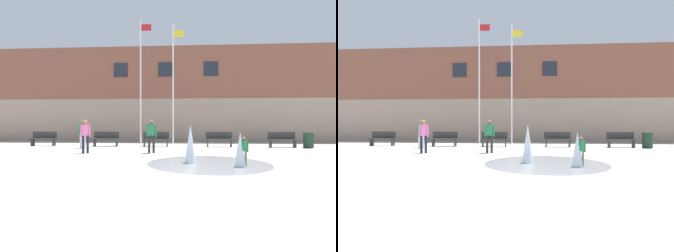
{
  "view_description": "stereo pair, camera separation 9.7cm",
  "coord_description": "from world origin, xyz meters",
  "views": [
    {
      "loc": [
        1.54,
        -6.02,
        1.42
      ],
      "look_at": [
        0.71,
        6.61,
        1.3
      ],
      "focal_mm": 28.0,
      "sensor_mm": 36.0,
      "label": 1
    },
    {
      "loc": [
        1.64,
        -6.01,
        1.42
      ],
      "look_at": [
        0.71,
        6.61,
        1.3
      ],
      "focal_mm": 28.0,
      "sensor_mm": 36.0,
      "label": 2
    }
  ],
  "objects": [
    {
      "name": "flagpole_left",
      "position": [
        -1.56,
        12.17,
        4.63
      ],
      "size": [
        0.8,
        0.1,
        8.76
      ],
      "color": "silver",
      "rests_on": "ground"
    },
    {
      "name": "splash_fountain",
      "position": [
        2.38,
        3.16,
        0.48
      ],
      "size": [
        4.36,
        4.36,
        1.39
      ],
      "color": "gray",
      "rests_on": "ground"
    },
    {
      "name": "trash_can",
      "position": [
        8.69,
        9.66,
        0.45
      ],
      "size": [
        0.56,
        0.56,
        0.9
      ],
      "primitive_type": "cylinder",
      "color": "#193323",
      "rests_on": "ground"
    },
    {
      "name": "child_with_pink_shirt",
      "position": [
        3.45,
        2.68,
        0.58
      ],
      "size": [
        0.31,
        0.24,
        0.99
      ],
      "rotation": [
        0.0,
        0.0,
        2.0
      ],
      "color": "#89755B",
      "rests_on": "ground"
    },
    {
      "name": "adult_in_red",
      "position": [
        -4.3,
        8.55,
        0.93
      ],
      "size": [
        0.5,
        0.25,
        1.59
      ],
      "rotation": [
        0.0,
        0.0,
        -0.14
      ],
      "color": "silver",
      "rests_on": "ground"
    },
    {
      "name": "adult_watching",
      "position": [
        -3.21,
        6.15,
        0.93
      ],
      "size": [
        0.5,
        0.39,
        1.59
      ],
      "rotation": [
        0.0,
        0.0,
        -2.0
      ],
      "color": "#1E233D",
      "rests_on": "ground"
    },
    {
      "name": "adult_near_bench",
      "position": [
        -0.09,
        6.5,
        0.93
      ],
      "size": [
        0.5,
        0.31,
        1.59
      ],
      "rotation": [
        0.0,
        0.0,
        -0.38
      ],
      "color": "#28282D",
      "rests_on": "ground"
    },
    {
      "name": "park_bench_far_right",
      "position": [
        7.28,
        9.92,
        0.48
      ],
      "size": [
        1.6,
        0.44,
        0.91
      ],
      "color": "#28282D",
      "rests_on": "ground"
    },
    {
      "name": "park_bench_near_trashcan",
      "position": [
        3.6,
        10.07,
        0.48
      ],
      "size": [
        1.6,
        0.44,
        0.91
      ],
      "color": "#28282D",
      "rests_on": "ground"
    },
    {
      "name": "park_bench_left_of_flagpoles",
      "position": [
        -3.38,
        9.98,
        0.48
      ],
      "size": [
        1.6,
        0.44,
        0.91
      ],
      "color": "#28282D",
      "rests_on": "ground"
    },
    {
      "name": "ground_plane",
      "position": [
        0.0,
        0.0,
        0.0
      ],
      "size": [
        100.0,
        100.0,
        0.0
      ],
      "primitive_type": "plane",
      "color": "#B2ADA3"
    },
    {
      "name": "park_bench_far_left",
      "position": [
        -7.44,
        10.05,
        0.48
      ],
      "size": [
        1.6,
        0.44,
        0.91
      ],
      "color": "#28282D",
      "rests_on": "ground"
    },
    {
      "name": "flagpole_right",
      "position": [
        0.73,
        12.17,
        4.39
      ],
      "size": [
        0.8,
        0.1,
        8.29
      ],
      "color": "silver",
      "rests_on": "ground"
    },
    {
      "name": "park_bench_under_right_flagpole",
      "position": [
        -0.25,
        9.9,
        0.48
      ],
      "size": [
        1.6,
        0.44,
        0.91
      ],
      "color": "#28282D",
      "rests_on": "ground"
    },
    {
      "name": "library_building",
      "position": [
        0.0,
        17.22,
        3.73
      ],
      "size": [
        36.0,
        6.05,
        7.45
      ],
      "color": "gray",
      "rests_on": "ground"
    }
  ]
}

